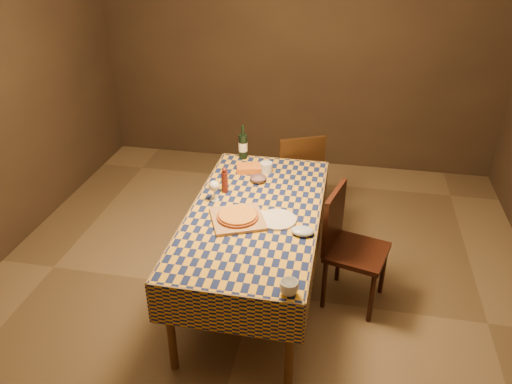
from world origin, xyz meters
TOP-DOWN VIEW (x-y plane):
  - room at (0.00, 0.00)m, footprint 5.00×5.10m
  - dining_table at (0.00, 0.00)m, footprint 0.94×1.84m
  - cutting_board at (-0.09, -0.14)m, footprint 0.47×0.47m
  - pizza at (-0.09, -0.14)m, footprint 0.34×0.34m
  - pepper_mill at (-0.28, 0.23)m, footprint 0.07×0.07m
  - bowl at (-0.06, 0.45)m, footprint 0.14×0.14m
  - wine_glass at (-0.33, 0.10)m, footprint 0.08×0.08m
  - wine_bottle at (-0.27, 0.86)m, footprint 0.08×0.08m
  - deli_tub at (-0.03, 0.63)m, footprint 0.13×0.13m
  - takeout_container at (-0.17, 0.62)m, footprint 0.23×0.18m
  - white_plate at (0.18, -0.09)m, footprint 0.31×0.31m
  - tumbler at (0.36, -0.84)m, footprint 0.14×0.14m
  - flour_patch at (0.10, -0.08)m, footprint 0.26×0.22m
  - flour_bag at (0.37, -0.23)m, footprint 0.17×0.14m
  - chair_far at (0.18, 1.13)m, footprint 0.56×0.56m
  - chair_right at (0.68, 0.10)m, footprint 0.52×0.51m

SIDE VIEW (x-z plane):
  - chair_far at x=0.18m, z-range 0.06..0.99m
  - chair_right at x=0.68m, z-range 0.06..0.99m
  - dining_table at x=0.00m, z-range 0.31..1.08m
  - flour_patch at x=0.10m, z-range 0.77..0.77m
  - white_plate at x=0.18m, z-range 0.77..0.79m
  - cutting_board at x=-0.09m, z-range 0.77..0.79m
  - bowl at x=-0.06m, z-range 0.77..0.81m
  - flour_bag at x=0.37m, z-range 0.77..0.82m
  - takeout_container at x=-0.17m, z-range 0.77..0.82m
  - pizza at x=-0.09m, z-range 0.79..0.82m
  - deli_tub at x=-0.03m, z-range 0.77..0.86m
  - tumbler at x=0.36m, z-range 0.77..0.86m
  - pepper_mill at x=-0.28m, z-range 0.76..0.97m
  - wine_glass at x=-0.33m, z-range 0.80..0.96m
  - wine_bottle at x=-0.27m, z-range 0.73..1.04m
  - room at x=0.00m, z-range 0.00..2.70m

